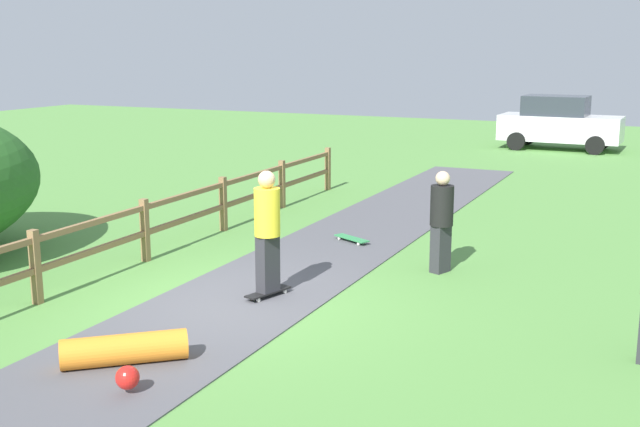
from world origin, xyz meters
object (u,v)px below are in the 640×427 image
(bystander_black, at_px, (442,217))
(parked_car_white, at_px, (559,123))
(skateboard_loose, at_px, (352,238))
(skater_riding, at_px, (267,227))
(skater_fallen, at_px, (125,351))

(bystander_black, height_order, parked_car_white, parked_car_white)
(skateboard_loose, xyz_separation_m, parked_car_white, (1.42, 15.99, 0.87))
(skater_riding, distance_m, skateboard_loose, 3.77)
(skateboard_loose, xyz_separation_m, bystander_black, (2.09, -1.22, 0.84))
(skater_riding, distance_m, parked_car_white, 19.66)
(skater_fallen, distance_m, bystander_black, 5.90)
(skater_riding, relative_size, skater_fallen, 1.37)
(skater_riding, bearing_deg, skateboard_loose, 92.56)
(skater_riding, distance_m, bystander_black, 3.09)
(skater_riding, relative_size, bystander_black, 1.12)
(skater_fallen, xyz_separation_m, parked_car_white, (1.51, 22.63, 0.76))
(skater_riding, xyz_separation_m, bystander_black, (1.92, 2.41, -0.15))
(skateboard_loose, height_order, parked_car_white, parked_car_white)
(skater_fallen, bearing_deg, bystander_black, 68.06)
(parked_car_white, bearing_deg, bystander_black, -87.77)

